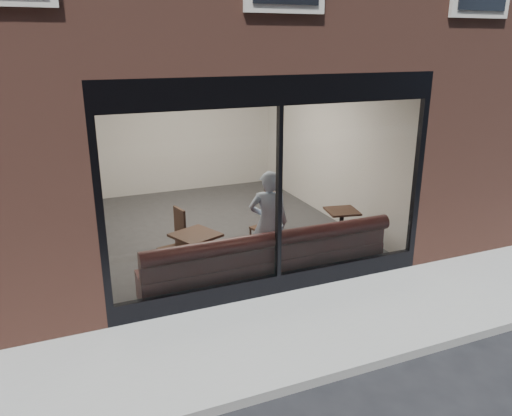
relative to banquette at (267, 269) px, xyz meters
name	(u,v)px	position (x,y,z in m)	size (l,w,h in m)	color
ground	(353,370)	(0.00, -2.45, -0.23)	(120.00, 120.00, 0.00)	black
sidewalk_near	(311,327)	(0.00, -1.45, -0.22)	(40.00, 2.00, 0.01)	gray
kerb_near	(355,368)	(0.00, -2.50, -0.17)	(40.00, 0.10, 0.12)	gray
host_building_pier_left	(7,139)	(-3.75, 5.55, 1.38)	(2.50, 12.00, 3.20)	brown
host_building_pier_right	(310,120)	(3.75, 5.55, 1.38)	(2.50, 12.00, 3.20)	brown
host_building_backfill	(151,113)	(0.00, 8.55, 1.38)	(5.00, 6.00, 3.20)	brown
cafe_floor	(216,228)	(0.00, 2.55, -0.21)	(6.00, 6.00, 0.00)	#2D2D30
cafe_ceiling	(212,66)	(0.00, 2.55, 2.97)	(6.00, 6.00, 0.00)	white
cafe_wall_back	(176,129)	(0.00, 5.54, 1.37)	(5.00, 5.00, 0.00)	silver
cafe_wall_left	(78,163)	(-2.49, 2.55, 1.37)	(6.00, 6.00, 0.00)	silver
cafe_wall_right	(326,142)	(2.49, 2.55, 1.37)	(6.00, 6.00, 0.00)	silver
storefront_kick	(278,284)	(0.00, -0.40, -0.08)	(5.00, 0.10, 0.30)	black
storefront_header	(280,90)	(0.00, -0.40, 2.77)	(5.00, 0.10, 0.40)	black
storefront_mullion	(279,195)	(0.00, -0.40, 1.32)	(0.06, 0.10, 2.50)	black
storefront_glass	(280,195)	(0.00, -0.43, 1.33)	(4.80, 4.80, 0.00)	white
banquette	(267,269)	(0.00, 0.00, 0.00)	(4.00, 0.55, 0.45)	#331212
person	(269,223)	(0.17, 0.32, 0.63)	(0.63, 0.41, 1.72)	#AEC3E2
cafe_table_left	(196,235)	(-0.98, 0.55, 0.52)	(0.64, 0.64, 0.04)	#312013
cafe_table_right	(342,211)	(1.77, 0.67, 0.52)	(0.54, 0.54, 0.03)	#312013
cafe_chair_left	(171,250)	(-1.22, 1.29, 0.01)	(0.37, 0.37, 0.04)	#312013
cafe_chair_right	(264,228)	(0.66, 1.63, 0.01)	(0.40, 0.40, 0.04)	#312013
wall_poster	(85,171)	(-2.45, 1.49, 1.47)	(0.02, 0.62, 0.82)	white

